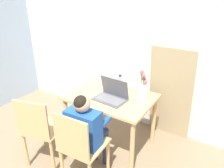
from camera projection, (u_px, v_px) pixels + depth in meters
wall_back at (144, 40)px, 2.84m from camera, size 6.40×0.05×2.50m
dining_table at (111, 103)px, 2.60m from camera, size 0.99×0.69×0.71m
chair_occupied at (81, 147)px, 2.12m from camera, size 0.42×0.42×0.86m
chair_spare at (42, 130)px, 2.37m from camera, size 0.48×0.48×0.86m
person_seated at (87, 127)px, 2.15m from camera, size 0.36×0.44×0.99m
laptop at (112, 95)px, 2.46m from camera, size 0.38×0.26×0.24m
flower_vase at (142, 90)px, 2.41m from camera, size 0.11×0.11×0.35m
water_bottle at (120, 84)px, 2.61m from camera, size 0.06×0.06×0.22m
cardboard_panel at (170, 95)px, 2.76m from camera, size 0.54×0.19×1.25m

